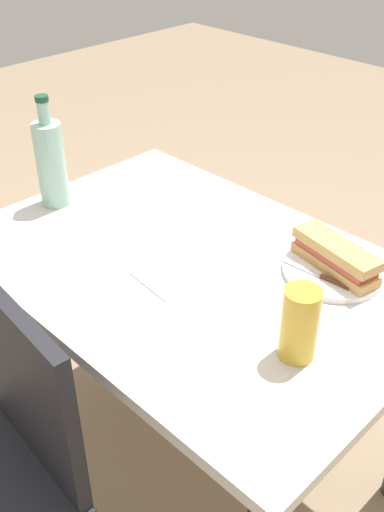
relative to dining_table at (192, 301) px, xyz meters
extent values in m
plane|color=#8C755B|center=(0.00, 0.00, -0.61)|extent=(8.00, 8.00, 0.00)
cube|color=beige|center=(0.00, 0.00, 0.10)|extent=(1.12, 0.76, 0.03)
cylinder|color=#262628|center=(0.50, -0.32, -0.26)|extent=(0.06, 0.06, 0.69)
cube|color=black|center=(-0.01, 0.48, 0.07)|extent=(0.38, 0.06, 0.40)
cylinder|color=black|center=(0.16, 0.47, -0.38)|extent=(0.04, 0.04, 0.45)
cylinder|color=white|center=(-0.26, -0.20, 0.12)|extent=(0.24, 0.24, 0.01)
cube|color=tan|center=(-0.26, -0.20, 0.14)|extent=(0.23, 0.11, 0.02)
cube|color=#B74C3D|center=(-0.26, -0.20, 0.17)|extent=(0.21, 0.10, 0.02)
cube|color=tan|center=(-0.26, -0.20, 0.19)|extent=(0.23, 0.11, 0.02)
cube|color=silver|center=(-0.21, -0.15, 0.13)|extent=(0.10, 0.02, 0.00)
cube|color=#59331E|center=(-0.30, -0.16, 0.14)|extent=(0.08, 0.02, 0.01)
cylinder|color=#99C6B7|center=(0.48, 0.06, 0.23)|extent=(0.08, 0.08, 0.23)
cylinder|color=#99C6B7|center=(0.48, 0.06, 0.38)|extent=(0.03, 0.03, 0.06)
cylinder|color=#19472D|center=(0.48, 0.06, 0.42)|extent=(0.04, 0.04, 0.02)
cylinder|color=gold|center=(-0.37, 0.08, 0.19)|extent=(0.07, 0.07, 0.16)
cube|color=white|center=(-0.01, 0.07, 0.12)|extent=(0.15, 0.15, 0.00)
camera|label=1|loc=(-0.83, 0.83, 0.93)|focal=41.84mm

